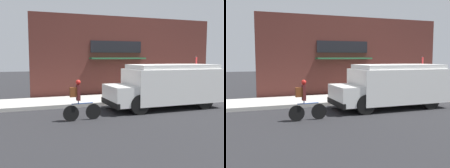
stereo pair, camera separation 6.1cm
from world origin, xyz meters
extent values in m
plane|color=#232326|center=(0.00, 0.00, 0.00)|extent=(70.00, 70.00, 0.00)
cube|color=#ADAAA3|center=(0.00, 1.38, 0.09)|extent=(28.00, 2.75, 0.18)
cube|color=#4C231E|center=(0.00, 3.07, 2.46)|extent=(12.01, 0.18, 4.93)
cube|color=black|center=(-0.83, 2.96, 3.06)|extent=(3.33, 0.05, 0.71)
cube|color=#235633|center=(-0.83, 2.68, 2.35)|extent=(3.50, 0.60, 0.10)
cube|color=white|center=(0.31, -1.49, 1.08)|extent=(4.43, 2.20, 1.57)
cube|color=white|center=(-2.40, -1.50, 0.73)|extent=(1.01, 2.01, 0.86)
cube|color=white|center=(0.31, -1.49, 1.97)|extent=(4.07, 2.02, 0.20)
cube|color=black|center=(-2.86, -1.50, 0.40)|extent=(0.13, 2.14, 0.24)
cube|color=red|center=(-0.91, -0.16, 1.16)|extent=(0.03, 0.44, 0.44)
cylinder|color=black|center=(-1.88, -0.57, 0.43)|extent=(0.85, 0.26, 0.85)
cylinder|color=black|center=(-1.87, -2.43, 0.43)|extent=(0.85, 0.26, 0.85)
cylinder|color=black|center=(1.48, -0.56, 0.43)|extent=(0.85, 0.26, 0.85)
cylinder|color=black|center=(1.49, -2.42, 0.43)|extent=(0.85, 0.26, 0.85)
cylinder|color=black|center=(-3.94, -2.59, 0.31)|extent=(0.61, 0.07, 0.61)
cylinder|color=black|center=(-4.83, -2.64, 0.31)|extent=(0.61, 0.07, 0.61)
cylinder|color=#234793|center=(-4.38, -2.62, 0.66)|extent=(0.84, 0.08, 0.04)
cylinder|color=#234793|center=(-4.54, -2.63, 0.72)|extent=(0.04, 0.04, 0.12)
cube|color=#561E1E|center=(-4.54, -2.63, 1.08)|extent=(0.13, 0.21, 0.59)
sphere|color=red|center=(-4.54, -2.63, 1.48)|extent=(0.19, 0.19, 0.19)
cube|color=brown|center=(-4.73, -2.64, 1.11)|extent=(0.27, 0.15, 0.36)
cylinder|color=slate|center=(3.26, 0.57, 1.32)|extent=(0.07, 0.07, 2.29)
cube|color=red|center=(3.26, 0.52, 2.12)|extent=(0.45, 0.45, 0.60)
cylinder|color=#38383D|center=(0.75, 1.78, 0.61)|extent=(0.51, 0.51, 0.87)
cylinder|color=black|center=(0.75, 1.78, 1.06)|extent=(0.52, 0.52, 0.04)
camera|label=1|loc=(-6.72, -12.26, 2.41)|focal=42.00mm
camera|label=2|loc=(-6.66, -12.28, 2.41)|focal=42.00mm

